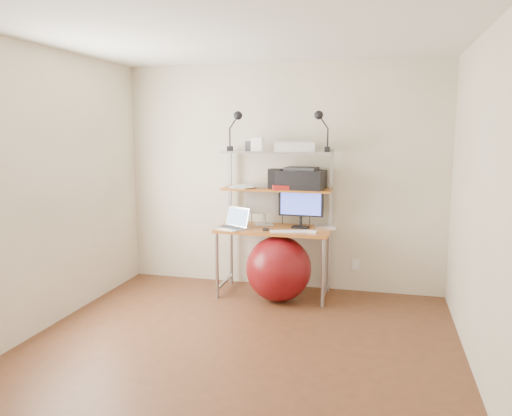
{
  "coord_description": "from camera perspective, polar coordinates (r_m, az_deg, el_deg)",
  "views": [
    {
      "loc": [
        1.1,
        -3.67,
        1.78
      ],
      "look_at": [
        -0.13,
        1.15,
        0.99
      ],
      "focal_mm": 35.0,
      "sensor_mm": 36.0,
      "label": 1
    }
  ],
  "objects": [
    {
      "name": "wall_outlet",
      "position": [
        5.66,
        11.31,
        -6.37
      ],
      "size": [
        0.08,
        0.01,
        0.12
      ],
      "primitive_type": "cube",
      "color": "white",
      "rests_on": "room"
    },
    {
      "name": "clip_lamp_left",
      "position": [
        5.36,
        -2.27,
        9.8
      ],
      "size": [
        0.17,
        0.09,
        0.42
      ],
      "color": "black",
      "rests_on": "top_shelf"
    },
    {
      "name": "nas_cube",
      "position": [
        5.37,
        2.28,
        3.38
      ],
      "size": [
        0.15,
        0.15,
        0.21
      ],
      "primitive_type": "cube",
      "rotation": [
        0.0,
        0.0,
        -0.04
      ],
      "color": "black",
      "rests_on": "mid_shelf"
    },
    {
      "name": "room",
      "position": [
        3.87,
        -2.37,
        1.1
      ],
      "size": [
        3.6,
        3.6,
        3.6
      ],
      "color": "brown",
      "rests_on": "ground"
    },
    {
      "name": "box_grey",
      "position": [
        5.42,
        -0.5,
        7.1
      ],
      "size": [
        0.13,
        0.13,
        0.1
      ],
      "primitive_type": "cube",
      "rotation": [
        0.0,
        0.0,
        -0.34
      ],
      "color": "#2C2D2F",
      "rests_on": "top_shelf"
    },
    {
      "name": "computer_desk",
      "position": [
        5.35,
        2.25,
        0.1
      ],
      "size": [
        1.2,
        0.6,
        1.57
      ],
      "color": "#AB6021",
      "rests_on": "ground"
    },
    {
      "name": "monitor_silver",
      "position": [
        5.46,
        0.97,
        0.77
      ],
      "size": [
        0.43,
        0.21,
        0.49
      ],
      "rotation": [
        0.0,
        0.0,
        0.31
      ],
      "color": "silver",
      "rests_on": "desktop"
    },
    {
      "name": "phone",
      "position": [
        5.22,
        1.14,
        -2.47
      ],
      "size": [
        0.08,
        0.13,
        0.01
      ],
      "primitive_type": "cube",
      "rotation": [
        0.0,
        0.0,
        0.17
      ],
      "color": "black",
      "rests_on": "desktop"
    },
    {
      "name": "clip_lamp_right",
      "position": [
        5.22,
        7.39,
        9.75
      ],
      "size": [
        0.17,
        0.09,
        0.42
      ],
      "color": "black",
      "rests_on": "top_shelf"
    },
    {
      "name": "exercise_ball",
      "position": [
        5.25,
        2.59,
        -6.94
      ],
      "size": [
        0.68,
        0.68,
        0.68
      ],
      "primitive_type": "sphere",
      "color": "#670B0D",
      "rests_on": "floor"
    },
    {
      "name": "scanner",
      "position": [
        5.32,
        4.38,
        7.05
      ],
      "size": [
        0.47,
        0.35,
        0.11
      ],
      "rotation": [
        0.0,
        0.0,
        0.2
      ],
      "color": "white",
      "rests_on": "top_shelf"
    },
    {
      "name": "laptop",
      "position": [
        5.31,
        -2.44,
        -1.81
      ],
      "size": [
        0.4,
        0.37,
        0.28
      ],
      "rotation": [
        0.0,
        0.0,
        -0.51
      ],
      "color": "silver",
      "rests_on": "desktop"
    },
    {
      "name": "red_box",
      "position": [
        5.27,
        2.85,
        2.36
      ],
      "size": [
        0.19,
        0.16,
        0.05
      ],
      "primitive_type": "cube",
      "rotation": [
        0.0,
        0.0,
        0.31
      ],
      "color": "red",
      "rests_on": "mid_shelf"
    },
    {
      "name": "keyboard",
      "position": [
        5.13,
        3.83,
        -2.69
      ],
      "size": [
        0.41,
        0.21,
        0.01
      ],
      "primitive_type": "cube",
      "rotation": [
        0.0,
        0.0,
        0.26
      ],
      "color": "white",
      "rests_on": "desktop"
    },
    {
      "name": "mouse",
      "position": [
        5.1,
        6.45,
        -2.72
      ],
      "size": [
        0.09,
        0.06,
        0.02
      ],
      "primitive_type": "cube",
      "rotation": [
        0.0,
        0.0,
        -0.09
      ],
      "color": "white",
      "rests_on": "desktop"
    },
    {
      "name": "mac_mini",
      "position": [
        5.34,
        7.84,
        -2.14
      ],
      "size": [
        0.25,
        0.25,
        0.04
      ],
      "primitive_type": "cube",
      "rotation": [
        0.0,
        0.0,
        0.33
      ],
      "color": "silver",
      "rests_on": "desktop"
    },
    {
      "name": "monitor_black",
      "position": [
        5.33,
        5.15,
        0.33
      ],
      "size": [
        0.49,
        0.14,
        0.48
      ],
      "rotation": [
        0.0,
        0.0,
        -0.05
      ],
      "color": "black",
      "rests_on": "desktop"
    },
    {
      "name": "box_white",
      "position": [
        5.38,
        0.21,
        7.29
      ],
      "size": [
        0.13,
        0.12,
        0.14
      ],
      "primitive_type": "cube",
      "rotation": [
        0.0,
        0.0,
        -0.13
      ],
      "color": "white",
      "rests_on": "top_shelf"
    },
    {
      "name": "printer",
      "position": [
        5.35,
        5.2,
        3.36
      ],
      "size": [
        0.52,
        0.39,
        0.23
      ],
      "rotation": [
        0.0,
        0.0,
        -0.11
      ],
      "color": "black",
      "rests_on": "mid_shelf"
    },
    {
      "name": "paper_stack",
      "position": [
        5.48,
        -1.5,
        2.5
      ],
      "size": [
        0.33,
        0.4,
        0.02
      ],
      "color": "white",
      "rests_on": "mid_shelf"
    }
  ]
}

